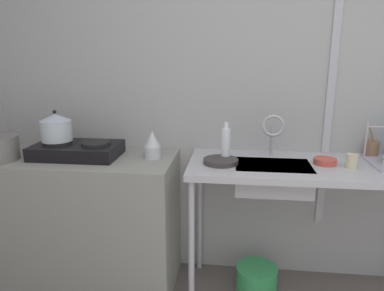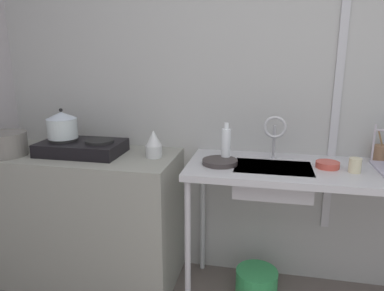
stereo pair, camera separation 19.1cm
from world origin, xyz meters
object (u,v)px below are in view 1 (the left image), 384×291
stove (77,150)px  faucet (272,129)px  cup_by_rack (352,161)px  sink_basin (272,177)px  bottle_by_sink (226,144)px  percolator (152,145)px  bucket_on_floor (256,280)px  small_bowl_on_drainboard (325,161)px  frying_pan (221,161)px  pot_on_left_burner (56,127)px  utensil_jar (372,149)px

stove → faucet: (1.24, 0.10, 0.15)m
cup_by_rack → sink_basin: bearing=178.7°
sink_basin → bottle_by_sink: bearing=167.1°
percolator → bucket_on_floor: bearing=-1.4°
cup_by_rack → small_bowl_on_drainboard: (-0.14, 0.06, -0.02)m
faucet → cup_by_rack: size_ratio=3.44×
sink_basin → bucket_on_floor: sink_basin is taller
stove → percolator: 0.49m
frying_pan → cup_by_rack: cup_by_rack is taller
faucet → pot_on_left_burner: bearing=-175.8°
small_bowl_on_drainboard → utensil_jar: size_ratio=0.73×
stove → percolator: size_ratio=3.06×
percolator → bottle_by_sink: bottle_by_sink is taller
bottle_by_sink → frying_pan: bearing=-108.7°
percolator → faucet: size_ratio=0.62×
frying_pan → utensil_jar: (0.97, 0.27, 0.04)m
sink_basin → cup_by_rack: (0.45, -0.01, 0.12)m
cup_by_rack → small_bowl_on_drainboard: size_ratio=0.61×
bottle_by_sink → utensil_jar: bearing=11.7°
bucket_on_floor → bottle_by_sink: bearing=173.1°
percolator → cup_by_rack: size_ratio=2.14×
sink_basin → small_bowl_on_drainboard: bearing=8.7°
bottle_by_sink → faucet: bearing=12.9°
frying_pan → utensil_jar: bearing=15.7°
pot_on_left_burner → percolator: pot_on_left_burner is taller
cup_by_rack → bottle_by_sink: (-0.74, 0.08, 0.06)m
frying_pan → small_bowl_on_drainboard: size_ratio=1.58×
pot_on_left_burner → faucet: size_ratio=0.70×
sink_basin → bucket_on_floor: (-0.06, 0.04, -0.74)m
sink_basin → frying_pan: bearing=-177.9°
pot_on_left_burner → bucket_on_floor: bearing=0.3°
frying_pan → bottle_by_sink: bearing=71.3°
faucet → frying_pan: bearing=-155.4°
stove → cup_by_rack: stove is taller
small_bowl_on_drainboard → bucket_on_floor: small_bowl_on_drainboard is taller
stove → cup_by_rack: bearing=-1.4°
stove → small_bowl_on_drainboard: 1.56m
faucet → small_bowl_on_drainboard: size_ratio=2.10×
percolator → frying_pan: (0.44, -0.07, -0.07)m
faucet → small_bowl_on_drainboard: bearing=-14.8°
pot_on_left_burner → faucet: 1.37m
bottle_by_sink → pot_on_left_burner: bearing=-178.2°
stove → frying_pan: 0.93m
percolator → utensil_jar: 1.42m
faucet → small_bowl_on_drainboard: (0.31, -0.08, -0.18)m
pot_on_left_burner → cup_by_rack: bearing=-1.3°
small_bowl_on_drainboard → bottle_by_sink: 0.61m
frying_pan → small_bowl_on_drainboard: (0.63, 0.06, 0.00)m
stove → frying_pan: size_ratio=2.54×
bottle_by_sink → bucket_on_floor: bottle_by_sink is taller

